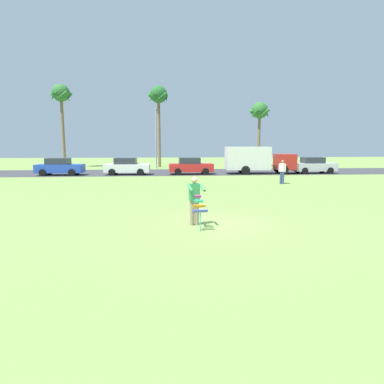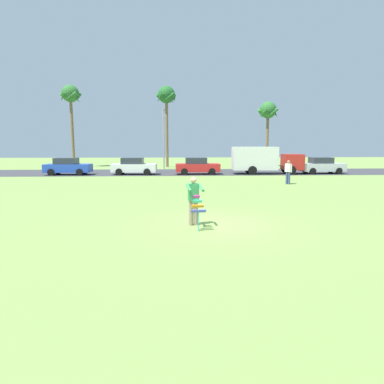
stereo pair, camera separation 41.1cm
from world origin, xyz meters
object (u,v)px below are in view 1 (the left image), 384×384
parked_car_silver (313,166)px  kite_held (199,207)px  parked_truck_red_cab (256,159)px  parked_car_red (191,166)px  palm_tree_left_near (61,97)px  parked_car_white (127,167)px  parked_car_blue (60,167)px  palm_tree_centre_far (260,113)px  person_kite_flyer (194,199)px  person_walker_near (282,171)px  streetlight_pole (156,134)px  palm_tree_right_near (159,99)px

parked_car_silver → kite_held: bearing=-123.4°
kite_held → parked_truck_red_cab: 21.94m
parked_car_red → parked_car_silver: (12.23, -0.00, 0.00)m
palm_tree_left_near → parked_car_white: bearing=-50.3°
kite_held → parked_car_blue: bearing=118.0°
parked_car_blue → parked_car_red: bearing=-0.0°
parked_car_white → palm_tree_centre_far: bearing=33.6°
person_kite_flyer → kite_held: person_kite_flyer is taller
person_kite_flyer → parked_truck_red_cab: bearing=68.5°
person_kite_flyer → person_walker_near: (7.48, 11.69, -0.02)m
parked_car_red → parked_car_silver: bearing=-0.0°
parked_car_white → palm_tree_left_near: size_ratio=0.42×
streetlight_pole → person_walker_near: streetlight_pole is taller
parked_car_blue → parked_car_silver: 24.47m
palm_tree_centre_far → parked_car_white: bearing=-146.4°
streetlight_pole → person_walker_near: 18.39m
streetlight_pole → person_walker_near: bearing=-58.4°
parked_car_silver → palm_tree_centre_far: palm_tree_centre_far is taller
parked_car_red → palm_tree_right_near: size_ratio=0.42×
person_kite_flyer → palm_tree_centre_far: size_ratio=0.21×
parked_car_white → palm_tree_right_near: palm_tree_right_near is taller
parked_truck_red_cab → streetlight_pole: (-9.82, 7.27, 2.59)m
palm_tree_left_near → person_walker_near: palm_tree_left_near is taller
person_kite_flyer → person_walker_near: same height
palm_tree_centre_far → palm_tree_left_near: bearing=179.4°
person_kite_flyer → palm_tree_centre_far: (11.10, 30.32, 5.87)m
streetlight_pole → parked_car_white: bearing=-109.6°
palm_tree_left_near → palm_tree_right_near: palm_tree_left_near is taller
person_walker_near → person_kite_flyer: bearing=-122.6°
palm_tree_right_near → person_walker_near: size_ratio=5.77×
parked_car_blue → palm_tree_right_near: 15.73m
parked_truck_red_cab → palm_tree_centre_far: palm_tree_centre_far is taller
person_walker_near → kite_held: bearing=-120.8°
streetlight_pole → parked_truck_red_cab: bearing=-36.5°
parked_car_silver → person_kite_flyer: bearing=-124.5°
parked_car_white → parked_truck_red_cab: bearing=-0.0°
parked_car_white → palm_tree_centre_far: palm_tree_centre_far is taller
parked_car_blue → palm_tree_centre_far: bearing=25.5°
parked_car_red → person_walker_near: 10.17m
parked_car_blue → parked_car_silver: bearing=-0.0°
palm_tree_right_near → parked_car_white: bearing=-105.7°
person_kite_flyer → parked_car_white: person_kite_flyer is taller
parked_car_red → parked_car_silver: same height
parked_car_blue → kite_held: bearing=-62.0°
parked_car_silver → palm_tree_right_near: palm_tree_right_near is taller
person_kite_flyer → parked_car_blue: (-10.80, 19.87, -0.18)m
parked_car_silver → palm_tree_right_near: (-15.38, 10.29, 7.67)m
parked_car_white → palm_tree_right_near: bearing=74.3°
palm_tree_centre_far → person_walker_near: size_ratio=4.75×
palm_tree_centre_far → palm_tree_right_near: bearing=-179.3°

